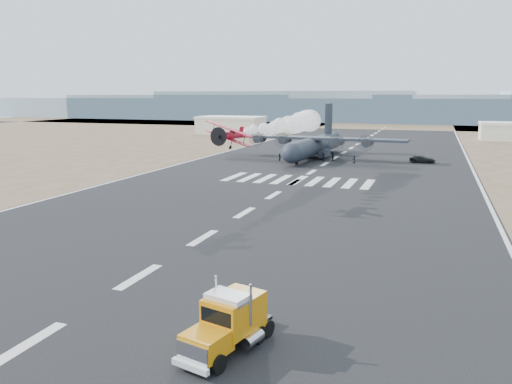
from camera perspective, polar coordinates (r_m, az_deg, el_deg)
The scene contains 21 objects.
ground at distance 42.25m, azimuth -13.25°, elevation -9.41°, with size 500.00×500.00×0.00m, color black.
scrub_far at distance 264.35m, azimuth 15.05°, elevation 7.45°, with size 500.00×80.00×0.00m, color brown.
runway_markings at distance 96.69m, azimuth 6.35°, elevation 2.27°, with size 60.00×260.00×0.01m, color silver, non-canonical shape.
ridge_seg_a at distance 364.71m, azimuth -17.03°, elevation 9.23°, with size 150.00×50.00×13.00m, color #8399A7.
ridge_seg_b at distance 330.18m, azimuth -7.81°, elevation 9.65°, with size 150.00×50.00×15.00m, color #8399A7.
ridge_seg_c at distance 305.73m, azimuth 3.23°, elevation 9.82°, with size 150.00×50.00×17.00m, color #8399A7.
ridge_seg_d at distance 293.97m, azimuth 15.62°, elevation 9.00°, with size 150.00×50.00×13.00m, color #8399A7.
hangar_left at distance 193.11m, azimuth -2.87°, elevation 7.65°, with size 24.50×14.50×6.70m.
semi_truck at distance 29.75m, azimuth -3.13°, elevation -14.57°, with size 3.94×7.79×3.42m.
aerobatic_biplane at distance 65.00m, azimuth -3.05°, elevation 6.52°, with size 6.54×6.04×3.43m.
smoke_trail at distance 90.40m, azimuth 4.96°, elevation 7.89°, with size 4.75×33.55×4.22m.
transport_aircraft at distance 118.93m, azimuth 6.70°, elevation 5.45°, with size 43.39×35.70×12.52m.
support_vehicle at distance 115.88m, azimuth 18.50°, elevation 3.58°, with size 2.51×5.45×1.51m, color black.
crew_a at distance 111.87m, azimuth 3.68°, elevation 3.97°, with size 0.67×0.55×1.84m, color black.
crew_b at distance 112.20m, azimuth 2.69°, elevation 3.97°, with size 0.84×0.52×1.72m, color black.
crew_c at distance 113.89m, azimuth 7.74°, elevation 3.95°, with size 1.03×0.48×1.59m, color black.
crew_d at distance 112.93m, azimuth 6.07°, elevation 3.97°, with size 1.01×0.52×1.73m, color black.
crew_e at distance 111.03m, azimuth 11.15°, elevation 3.66°, with size 0.77×0.47×1.58m, color black.
crew_f at distance 114.39m, azimuth 8.77°, elevation 4.03°, with size 1.75×0.57×1.89m, color black.
crew_g at distance 114.25m, azimuth 4.00°, elevation 4.11°, with size 0.67×0.55×1.84m, color black.
crew_h at distance 113.42m, azimuth 7.66°, elevation 3.99°, with size 0.90×0.55×1.84m, color black.
Camera 1 is at (21.99, -33.03, 14.49)m, focal length 35.00 mm.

